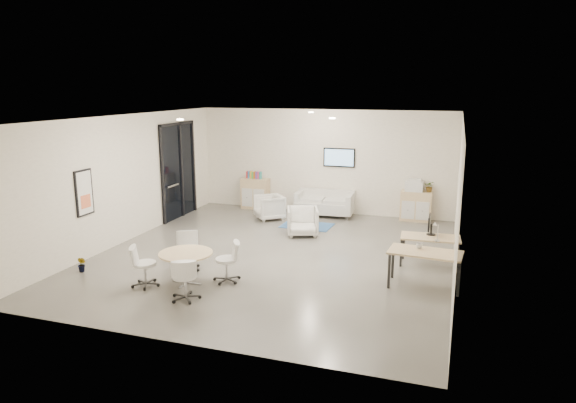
% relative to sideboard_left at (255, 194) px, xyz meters
% --- Properties ---
extents(room_shell, '(9.60, 10.60, 4.80)m').
position_rel_sideboard_left_xyz_m(room_shell, '(2.19, -4.25, 1.11)').
color(room_shell, '#504E49').
rests_on(room_shell, ground).
extents(glass_door, '(0.09, 1.90, 2.85)m').
position_rel_sideboard_left_xyz_m(glass_door, '(-1.76, -1.74, 1.01)').
color(glass_door, black).
rests_on(glass_door, room_shell).
extents(artwork, '(0.05, 0.54, 1.04)m').
position_rel_sideboard_left_xyz_m(artwork, '(-1.78, -5.85, 1.06)').
color(artwork, black).
rests_on(artwork, room_shell).
extents(wall_tv, '(0.98, 0.06, 0.58)m').
position_rel_sideboard_left_xyz_m(wall_tv, '(2.69, 0.21, 1.26)').
color(wall_tv, black).
rests_on(wall_tv, room_shell).
extents(ceiling_spots, '(3.14, 4.14, 0.03)m').
position_rel_sideboard_left_xyz_m(ceiling_spots, '(1.99, -3.41, 2.69)').
color(ceiling_spots, '#FFEAC6').
rests_on(ceiling_spots, room_shell).
extents(sideboard_left, '(0.87, 0.45, 0.98)m').
position_rel_sideboard_left_xyz_m(sideboard_left, '(0.00, 0.00, 0.00)').
color(sideboard_left, tan).
rests_on(sideboard_left, room_shell).
extents(sideboard_right, '(0.89, 0.43, 0.89)m').
position_rel_sideboard_left_xyz_m(sideboard_right, '(5.07, 0.01, -0.04)').
color(sideboard_right, tan).
rests_on(sideboard_right, room_shell).
extents(books, '(0.50, 0.14, 0.22)m').
position_rel_sideboard_left_xyz_m(books, '(-0.04, 0.00, 0.60)').
color(books, red).
rests_on(books, sideboard_left).
extents(printer, '(0.52, 0.44, 0.36)m').
position_rel_sideboard_left_xyz_m(printer, '(5.00, 0.01, 0.57)').
color(printer, white).
rests_on(printer, sideboard_right).
extents(loveseat, '(1.79, 0.97, 0.65)m').
position_rel_sideboard_left_xyz_m(loveseat, '(2.36, -0.19, -0.13)').
color(loveseat, beige).
rests_on(loveseat, room_shell).
extents(blue_rug, '(1.45, 0.99, 0.01)m').
position_rel_sideboard_left_xyz_m(blue_rug, '(2.19, -1.54, -0.48)').
color(blue_rug, '#315A98').
rests_on(blue_rug, room_shell).
extents(armchair_left, '(1.05, 1.05, 0.79)m').
position_rel_sideboard_left_xyz_m(armchair_left, '(0.91, -1.16, -0.09)').
color(armchair_left, beige).
rests_on(armchair_left, room_shell).
extents(armchair_right, '(1.00, 0.97, 0.82)m').
position_rel_sideboard_left_xyz_m(armchair_right, '(2.34, -2.48, -0.08)').
color(armchair_right, beige).
rests_on(armchair_right, room_shell).
extents(desk_rear, '(1.31, 0.71, 0.66)m').
position_rel_sideboard_left_xyz_m(desk_rear, '(5.68, -3.88, 0.10)').
color(desk_rear, tan).
rests_on(desk_rear, room_shell).
extents(desk_front, '(1.45, 0.81, 0.73)m').
position_rel_sideboard_left_xyz_m(desk_front, '(5.65, -5.20, 0.16)').
color(desk_front, tan).
rests_on(desk_front, room_shell).
extents(monitor, '(0.20, 0.50, 0.44)m').
position_rel_sideboard_left_xyz_m(monitor, '(5.64, -3.73, 0.41)').
color(monitor, black).
rests_on(monitor, desk_rear).
extents(round_table, '(1.07, 1.07, 0.65)m').
position_rel_sideboard_left_xyz_m(round_table, '(1.12, -6.52, 0.08)').
color(round_table, tan).
rests_on(round_table, room_shell).
extents(meeting_chairs, '(2.21, 2.21, 0.82)m').
position_rel_sideboard_left_xyz_m(meeting_chairs, '(1.12, -6.52, -0.08)').
color(meeting_chairs, white).
rests_on(meeting_chairs, room_shell).
extents(plant_cabinet, '(0.32, 0.35, 0.25)m').
position_rel_sideboard_left_xyz_m(plant_cabinet, '(5.43, 0.01, 0.53)').
color(plant_cabinet, '#3F7F3F').
rests_on(plant_cabinet, sideboard_right).
extents(plant_floor, '(0.25, 0.37, 0.15)m').
position_rel_sideboard_left_xyz_m(plant_floor, '(-1.33, -6.64, -0.41)').
color(plant_floor, '#3F7F3F').
rests_on(plant_floor, room_shell).
extents(cup, '(0.13, 0.11, 0.12)m').
position_rel_sideboard_left_xyz_m(cup, '(5.52, -5.04, 0.30)').
color(cup, white).
rests_on(cup, desk_front).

